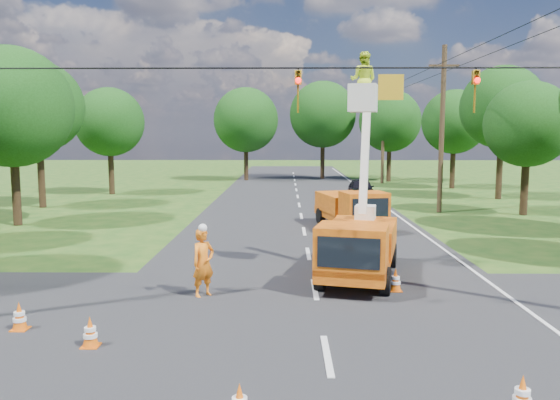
{
  "coord_description": "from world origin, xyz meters",
  "views": [
    {
      "loc": [
        -0.88,
        -11.18,
        4.74
      ],
      "look_at": [
        -1.08,
        6.56,
        2.6
      ],
      "focal_mm": 35.0,
      "sensor_mm": 36.0,
      "label": 1
    }
  ],
  "objects_px": {
    "traffic_cone_1": "(522,396)",
    "tree_left_d": "(11,107)",
    "tree_left_f": "(109,122)",
    "tree_right_e": "(454,122)",
    "ground_worker": "(203,263)",
    "traffic_cone_4": "(90,332)",
    "traffic_cone_7": "(382,218)",
    "tree_far_c": "(390,121)",
    "bucket_truck": "(359,231)",
    "traffic_cone_2": "(335,266)",
    "tree_far_b": "(323,115)",
    "second_truck": "(351,208)",
    "pole_right_far": "(383,131)",
    "pole_right_mid": "(442,128)",
    "traffic_cone_5": "(19,317)",
    "traffic_cone_3": "(376,242)",
    "traffic_cone_8": "(395,280)",
    "tree_right_d": "(502,107)",
    "tree_left_e": "(38,107)",
    "distant_car": "(361,189)",
    "tree_right_c": "(528,124)",
    "tree_far_a": "(246,120)"
  },
  "relations": [
    {
      "from": "traffic_cone_1",
      "to": "tree_left_d",
      "type": "relative_size",
      "value": 0.08
    },
    {
      "from": "tree_left_f",
      "to": "tree_right_e",
      "type": "xyz_separation_m",
      "value": [
        28.6,
        5.0,
        0.13
      ]
    },
    {
      "from": "ground_worker",
      "to": "tree_left_f",
      "type": "height_order",
      "value": "tree_left_f"
    },
    {
      "from": "traffic_cone_4",
      "to": "traffic_cone_7",
      "type": "height_order",
      "value": "same"
    },
    {
      "from": "tree_far_c",
      "to": "tree_right_e",
      "type": "bearing_deg",
      "value": -58.44
    },
    {
      "from": "bucket_truck",
      "to": "traffic_cone_2",
      "type": "relative_size",
      "value": 10.39
    },
    {
      "from": "traffic_cone_4",
      "to": "tree_far_b",
      "type": "xyz_separation_m",
      "value": [
        8.24,
        46.53,
        6.45
      ]
    },
    {
      "from": "traffic_cone_2",
      "to": "second_truck",
      "type": "bearing_deg",
      "value": 80.03
    },
    {
      "from": "second_truck",
      "to": "pole_right_far",
      "type": "height_order",
      "value": "pole_right_far"
    },
    {
      "from": "pole_right_mid",
      "to": "tree_left_f",
      "type": "relative_size",
      "value": 1.19
    },
    {
      "from": "ground_worker",
      "to": "traffic_cone_2",
      "type": "height_order",
      "value": "ground_worker"
    },
    {
      "from": "tree_left_f",
      "to": "tree_far_c",
      "type": "bearing_deg",
      "value": 26.28
    },
    {
      "from": "tree_far_b",
      "to": "pole_right_mid",
      "type": "bearing_deg",
      "value": -77.59
    },
    {
      "from": "traffic_cone_2",
      "to": "traffic_cone_5",
      "type": "bearing_deg",
      "value": -147.38
    },
    {
      "from": "second_truck",
      "to": "ground_worker",
      "type": "distance_m",
      "value": 12.82
    },
    {
      "from": "tree_right_e",
      "to": "tree_far_b",
      "type": "bearing_deg",
      "value": 137.2
    },
    {
      "from": "pole_right_mid",
      "to": "tree_right_e",
      "type": "height_order",
      "value": "pole_right_mid"
    },
    {
      "from": "traffic_cone_3",
      "to": "traffic_cone_8",
      "type": "distance_m",
      "value": 5.89
    },
    {
      "from": "bucket_truck",
      "to": "pole_right_mid",
      "type": "bearing_deg",
      "value": 79.86
    },
    {
      "from": "tree_left_f",
      "to": "traffic_cone_8",
      "type": "bearing_deg",
      "value": -57.54
    },
    {
      "from": "traffic_cone_3",
      "to": "pole_right_mid",
      "type": "height_order",
      "value": "pole_right_mid"
    },
    {
      "from": "ground_worker",
      "to": "traffic_cone_2",
      "type": "distance_m",
      "value": 4.7
    },
    {
      "from": "tree_right_d",
      "to": "traffic_cone_3",
      "type": "bearing_deg",
      "value": -123.33
    },
    {
      "from": "traffic_cone_2",
      "to": "tree_far_b",
      "type": "relative_size",
      "value": 0.07
    },
    {
      "from": "traffic_cone_7",
      "to": "pole_right_mid",
      "type": "height_order",
      "value": "pole_right_mid"
    },
    {
      "from": "tree_left_e",
      "to": "traffic_cone_1",
      "type": "bearing_deg",
      "value": -52.99
    },
    {
      "from": "traffic_cone_3",
      "to": "tree_far_b",
      "type": "relative_size",
      "value": 0.07
    },
    {
      "from": "second_truck",
      "to": "tree_right_e",
      "type": "distance_m",
      "value": 24.5
    },
    {
      "from": "traffic_cone_4",
      "to": "tree_far_b",
      "type": "distance_m",
      "value": 47.7
    },
    {
      "from": "pole_right_far",
      "to": "traffic_cone_7",
      "type": "bearing_deg",
      "value": -99.95
    },
    {
      "from": "pole_right_mid",
      "to": "tree_right_d",
      "type": "relative_size",
      "value": 1.03
    },
    {
      "from": "distant_car",
      "to": "traffic_cone_1",
      "type": "xyz_separation_m",
      "value": [
        -1.55,
        -31.37,
        -0.4
      ]
    },
    {
      "from": "tree_right_c",
      "to": "tree_far_a",
      "type": "distance_m",
      "value": 30.13
    },
    {
      "from": "traffic_cone_1",
      "to": "tree_right_c",
      "type": "relative_size",
      "value": 0.09
    },
    {
      "from": "traffic_cone_4",
      "to": "tree_left_f",
      "type": "xyz_separation_m",
      "value": [
        -9.56,
        31.53,
        5.33
      ]
    },
    {
      "from": "tree_left_d",
      "to": "tree_far_a",
      "type": "bearing_deg",
      "value": 70.35
    },
    {
      "from": "bucket_truck",
      "to": "tree_right_e",
      "type": "distance_m",
      "value": 33.26
    },
    {
      "from": "ground_worker",
      "to": "bucket_truck",
      "type": "bearing_deg",
      "value": -21.12
    },
    {
      "from": "traffic_cone_1",
      "to": "traffic_cone_5",
      "type": "xyz_separation_m",
      "value": [
        -10.44,
        3.9,
        0.0
      ]
    },
    {
      "from": "tree_right_c",
      "to": "tree_right_d",
      "type": "height_order",
      "value": "tree_right_d"
    },
    {
      "from": "tree_far_c",
      "to": "pole_right_far",
      "type": "bearing_deg",
      "value": -116.57
    },
    {
      "from": "traffic_cone_8",
      "to": "tree_right_e",
      "type": "xyz_separation_m",
      "value": [
        11.37,
        32.09,
        5.45
      ]
    },
    {
      "from": "bucket_truck",
      "to": "traffic_cone_1",
      "type": "relative_size",
      "value": 10.39
    },
    {
      "from": "second_truck",
      "to": "tree_left_e",
      "type": "distance_m",
      "value": 21.51
    },
    {
      "from": "traffic_cone_4",
      "to": "tree_right_d",
      "type": "bearing_deg",
      "value": 54.92
    },
    {
      "from": "tree_left_d",
      "to": "bucket_truck",
      "type": "bearing_deg",
      "value": -32.76
    },
    {
      "from": "ground_worker",
      "to": "tree_left_d",
      "type": "height_order",
      "value": "tree_left_d"
    },
    {
      "from": "bucket_truck",
      "to": "traffic_cone_7",
      "type": "bearing_deg",
      "value": 90.23
    },
    {
      "from": "traffic_cone_3",
      "to": "tree_left_e",
      "type": "xyz_separation_m",
      "value": [
        -19.62,
        13.21,
        6.13
      ]
    },
    {
      "from": "traffic_cone_7",
      "to": "tree_far_c",
      "type": "bearing_deg",
      "value": 78.71
    }
  ]
}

